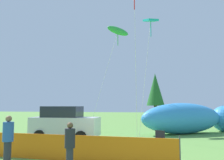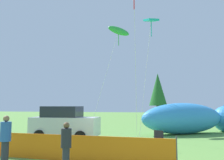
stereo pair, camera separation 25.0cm
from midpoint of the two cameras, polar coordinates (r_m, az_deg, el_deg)
ground_plane at (r=13.49m, az=-1.30°, el=-14.86°), size 120.00×120.00×0.00m
parked_car at (r=15.87m, az=-10.35°, el=-9.69°), size 4.13×2.01×2.06m
folding_chair at (r=12.26m, az=10.84°, el=-13.17°), size 0.76×0.76×0.93m
inflatable_cat at (r=19.97m, az=17.92°, el=-8.57°), size 7.95×6.12×2.28m
safety_fence at (r=10.03m, az=-8.96°, el=-15.11°), size 8.01×0.61×1.09m
spectator_in_white_shirt at (r=9.97m, az=-22.50°, el=-12.11°), size 0.38×0.38×1.76m
spectator_in_yellow_shirt at (r=8.55m, az=-9.61°, el=-14.29°), size 0.34×0.34×1.57m
kite_green_fish at (r=22.12m, az=1.82°, el=11.07°), size 3.26×1.91×9.14m
kite_teal_diamond at (r=19.93m, az=9.27°, el=12.90°), size 1.48×2.17×8.88m
horizon_tree_east at (r=50.35m, az=10.57°, el=-2.16°), size 3.54×3.54×8.44m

